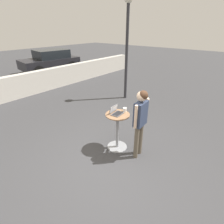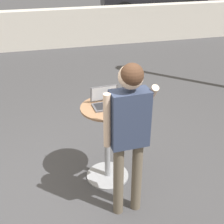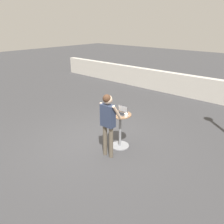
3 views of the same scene
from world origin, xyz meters
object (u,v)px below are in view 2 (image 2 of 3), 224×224
Objects in this scene: coffee_mug at (128,102)px; standing_person at (129,125)px; laptop at (106,101)px; cafe_table at (107,140)px.

coffee_mug is 0.57m from standing_person.
standing_person reaches higher than laptop.
laptop is 0.65m from standing_person.
coffee_mug reaches higher than cafe_table.
laptop is 0.26m from coffee_mug.
laptop is 0.19× the size of standing_person.
standing_person reaches higher than cafe_table.
standing_person reaches higher than coffee_mug.
cafe_table is at bearing -86.13° from laptop.
standing_person is (-0.16, -0.55, 0.05)m from coffee_mug.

